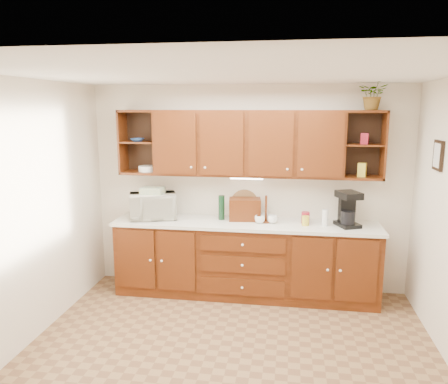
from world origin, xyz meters
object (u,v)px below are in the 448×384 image
(bread_box, at_px, (245,209))
(microwave, at_px, (153,206))
(coffee_maker, at_px, (348,209))
(potted_plant, at_px, (374,94))

(bread_box, bearing_deg, microwave, 177.83)
(bread_box, xyz_separation_m, coffee_maker, (1.23, -0.10, 0.06))
(potted_plant, bearing_deg, coffee_maker, -159.40)
(microwave, bearing_deg, potted_plant, -17.41)
(microwave, relative_size, bread_box, 1.47)
(coffee_maker, distance_m, potted_plant, 1.35)
(bread_box, relative_size, potted_plant, 1.11)
(microwave, distance_m, potted_plant, 2.95)
(microwave, xyz_separation_m, bread_box, (1.15, 0.10, -0.02))
(microwave, distance_m, coffee_maker, 2.38)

